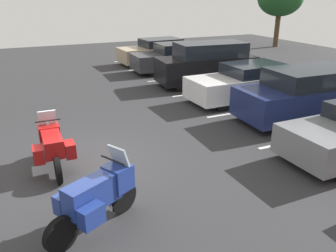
{
  "coord_description": "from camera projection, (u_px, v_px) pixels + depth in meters",
  "views": [
    {
      "loc": [
        8.25,
        -1.32,
        4.15
      ],
      "look_at": [
        0.79,
        2.08,
        0.97
      ],
      "focal_mm": 37.24,
      "sensor_mm": 36.0,
      "label": 1
    }
  ],
  "objects": [
    {
      "name": "car_black",
      "position": [
        207.0,
        64.0,
        16.32
      ],
      "size": [
        2.16,
        4.77,
        1.96
      ],
      "color": "black",
      "rests_on": "ground"
    },
    {
      "name": "motorcycle_second",
      "position": [
        97.0,
        196.0,
        6.33
      ],
      "size": [
        1.26,
        1.93,
        1.46
      ],
      "color": "black",
      "rests_on": "ground"
    },
    {
      "name": "car_charcoal",
      "position": [
        176.0,
        58.0,
        19.18
      ],
      "size": [
        2.02,
        4.82,
        1.52
      ],
      "color": "#38383D",
      "rests_on": "ground"
    },
    {
      "name": "car_navy",
      "position": [
        304.0,
        94.0,
        11.8
      ],
      "size": [
        2.09,
        4.56,
        1.76
      ],
      "color": "navy",
      "rests_on": "ground"
    },
    {
      "name": "car_white",
      "position": [
        248.0,
        82.0,
        14.05
      ],
      "size": [
        1.91,
        4.88,
        1.46
      ],
      "color": "white",
      "rests_on": "ground"
    },
    {
      "name": "ground",
      "position": [
        82.0,
        165.0,
        9.02
      ],
      "size": [
        44.0,
        44.0,
        0.1
      ],
      "primitive_type": "cube",
      "color": "#2D2D30"
    },
    {
      "name": "parking_stripes",
      "position": [
        264.0,
        108.0,
        13.23
      ],
      "size": [
        23.07,
        5.03,
        0.01
      ],
      "color": "silver",
      "rests_on": "ground"
    },
    {
      "name": "car_tan",
      "position": [
        159.0,
        51.0,
        21.38
      ],
      "size": [
        2.09,
        4.94,
        1.47
      ],
      "color": "tan",
      "rests_on": "ground"
    },
    {
      "name": "motorcycle_touring",
      "position": [
        52.0,
        145.0,
        8.55
      ],
      "size": [
        2.09,
        0.96,
        1.35
      ],
      "color": "black",
      "rests_on": "ground"
    }
  ]
}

